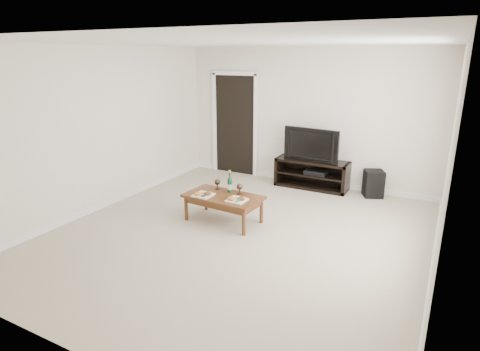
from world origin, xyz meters
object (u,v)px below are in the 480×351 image
television (313,144)px  coffee_table (223,208)px  media_console (312,174)px  subwoofer (373,184)px

television → coffee_table: size_ratio=0.93×
media_console → television: (0.00, 0.00, 0.58)m
television → coffee_table: (-0.67, -2.19, -0.65)m
subwoofer → coffee_table: bearing=-153.4°
television → coffee_table: 2.38m
media_console → subwoofer: 1.13m
media_console → subwoofer: size_ratio=2.86×
media_console → television: bearing=0.0°
media_console → coffee_table: size_ratio=1.19×
coffee_table → television: bearing=73.0°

